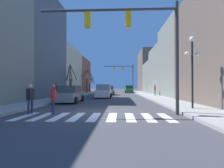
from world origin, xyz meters
name	(u,v)px	position (x,y,z in m)	size (l,w,h in m)	color
ground_plane	(98,112)	(0.00, 0.00, 0.00)	(240.00, 240.00, 0.00)	#424247
sidewalk_right	(203,112)	(6.07, 0.00, 0.07)	(2.81, 90.00, 0.15)	#9E9E99
building_row_left	(45,62)	(-10.47, 16.47, 5.45)	(6.00, 47.79, 13.90)	gray
building_row_right	(168,68)	(10.47, 22.98, 5.09)	(6.00, 56.57, 12.28)	#66564C
crosswalk_stripes	(94,117)	(0.00, -1.53, 0.00)	(7.65, 2.60, 0.01)	white
traffic_signal_near	(135,32)	(2.15, -0.69, 4.55)	(7.66, 0.28, 6.21)	#2D2D2D
traffic_signal_far	(125,72)	(2.50, 31.25, 4.92)	(6.89, 0.28, 6.80)	#2D2D2D
street_lamp_right_corner	(192,58)	(5.92, 1.02, 3.39)	(0.95, 0.36, 4.60)	black
car_parked_left_mid	(109,91)	(-0.68, 21.89, 0.79)	(1.96, 4.81, 1.70)	gray
car_parked_right_mid	(106,90)	(-1.90, 31.25, 0.75)	(1.99, 4.22, 1.60)	#236B38
car_parked_right_far	(70,95)	(-3.52, 6.29, 0.76)	(2.05, 4.50, 1.62)	gray
car_parked_left_near	(104,92)	(-0.91, 13.44, 0.84)	(2.18, 4.61, 1.82)	white
car_driving_away_lane	(129,89)	(3.54, 32.67, 0.84)	(2.00, 4.69, 1.81)	#236B38
pedestrian_near_right_corner	(56,89)	(-6.15, 9.63, 1.24)	(0.26, 0.79, 1.84)	#7A705B
pedestrian_on_right_sidewalk	(53,97)	(-2.36, -0.89, 0.98)	(0.29, 0.71, 1.66)	#282D47
pedestrian_on_left_sidewalk	(155,89)	(6.81, 17.26, 1.14)	(0.30, 0.72, 1.68)	#282D47
pedestrian_waiting_at_curb	(30,96)	(-3.73, -0.74, 1.00)	(0.28, 0.73, 1.68)	#282D47
street_tree_right_near	(90,85)	(-5.69, 30.90, 2.00)	(1.48, 1.68, 4.25)	#473828
street_tree_left_far	(70,81)	(-6.36, 16.35, 2.38)	(2.28, 3.75, 4.88)	brown
street_tree_right_far	(87,81)	(-6.24, 29.56, 2.86)	(3.24, 1.82, 6.26)	brown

